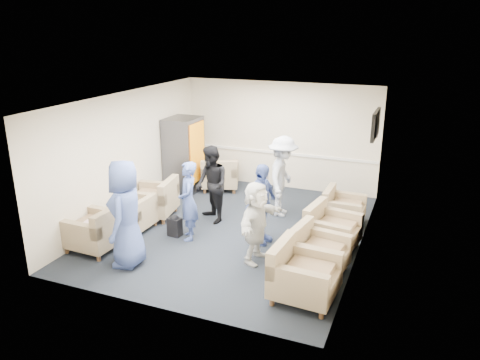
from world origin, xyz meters
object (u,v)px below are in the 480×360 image
at_px(armchair_left_near, 97,231).
at_px(armchair_right_midfar, 330,230).
at_px(vending_machine, 184,155).
at_px(person_back_left, 212,185).
at_px(person_back_right, 283,176).
at_px(person_front_right, 256,222).
at_px(armchair_right_far, 341,209).
at_px(armchair_corner, 220,176).
at_px(armchair_left_far, 156,201).
at_px(armchair_right_near, 301,276).
at_px(armchair_right_midnear, 316,253).
at_px(person_mid_left, 188,201).
at_px(person_front_left, 126,214).
at_px(armchair_left_mid, 136,215).
at_px(person_mid_right, 261,204).

bearing_deg(armchair_left_near, armchair_right_midfar, 114.82).
distance_m(vending_machine, person_back_left, 2.11).
bearing_deg(armchair_left_near, person_back_right, 139.46).
xyz_separation_m(armchair_left_near, person_front_right, (2.89, 0.69, 0.37)).
xyz_separation_m(armchair_right_far, armchair_corner, (-3.26, 1.02, 0.04)).
bearing_deg(person_back_right, armchair_left_far, 108.93).
relative_size(armchair_right_near, armchair_right_midfar, 0.99).
bearing_deg(armchair_right_midfar, person_front_right, 140.11).
bearing_deg(armchair_left_near, armchair_right_midnear, 101.92).
height_order(armchair_left_far, person_front_right, person_front_right).
xyz_separation_m(armchair_left_near, armchair_right_midnear, (3.97, 0.69, -0.02)).
bearing_deg(armchair_right_midfar, person_back_right, 55.33).
height_order(armchair_right_midnear, person_mid_left, person_mid_left).
relative_size(armchair_right_midnear, person_front_left, 0.52).
height_order(armchair_right_near, person_front_right, person_front_right).
bearing_deg(person_front_right, armchair_left_far, 74.92).
xyz_separation_m(armchair_left_mid, armchair_right_far, (3.86, 1.88, 0.01)).
xyz_separation_m(armchair_right_midfar, person_front_right, (-1.11, -0.98, 0.38)).
relative_size(armchair_left_near, armchair_right_far, 1.16).
height_order(armchair_left_far, armchair_right_midfar, armchair_left_far).
bearing_deg(armchair_left_mid, armchair_right_midfar, 99.66).
bearing_deg(armchair_right_midnear, person_mid_left, 90.10).
height_order(armchair_left_far, vending_machine, vending_machine).
distance_m(armchair_left_near, armchair_left_far, 1.80).
relative_size(vending_machine, person_front_left, 0.99).
bearing_deg(armchair_right_near, person_back_left, 52.72).
height_order(armchair_left_far, person_back_right, person_back_right).
height_order(armchair_right_midnear, person_mid_right, person_mid_right).
relative_size(armchair_right_midnear, armchair_right_far, 1.21).
relative_size(armchair_right_midnear, vending_machine, 0.53).
distance_m(armchair_left_far, person_back_right, 2.82).
distance_m(armchair_corner, vending_machine, 1.06).
xyz_separation_m(armchair_left_far, person_back_left, (1.25, 0.22, 0.46)).
relative_size(person_front_left, person_front_right, 1.29).
bearing_deg(armchair_right_midfar, armchair_right_far, 8.84).
height_order(person_back_left, person_back_right, person_back_right).
bearing_deg(person_mid_right, armchair_left_near, 131.52).
xyz_separation_m(armchair_right_midfar, person_back_right, (-1.31, 1.24, 0.53)).
bearing_deg(person_front_right, vending_machine, 52.86).
distance_m(armchair_right_near, person_mid_left, 2.91).
bearing_deg(person_mid_right, vending_machine, 66.84).
bearing_deg(person_back_right, person_front_right, -179.87).
relative_size(armchair_left_far, person_front_left, 0.55).
distance_m(armchair_right_midnear, person_mid_right, 1.51).
xyz_separation_m(armchair_left_near, person_front_left, (0.86, -0.25, 0.58)).
bearing_deg(person_mid_left, armchair_left_near, -79.90).
height_order(person_back_right, person_mid_right, person_back_right).
height_order(person_mid_left, person_front_right, person_mid_left).
bearing_deg(armchair_left_near, armchair_left_far, 177.19).
bearing_deg(armchair_left_far, armchair_right_midfar, 79.08).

